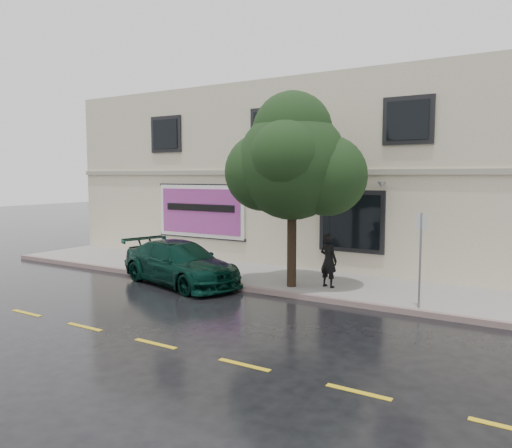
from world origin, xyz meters
The scene contains 12 objects.
ground centered at (0.00, 0.00, 0.00)m, with size 90.00×90.00×0.00m, color black.
sidewalk centered at (0.00, 3.25, 0.07)m, with size 20.00×3.50×0.15m, color gray.
curb centered at (0.00, 1.50, 0.07)m, with size 20.00×0.18×0.16m, color gray.
road_marking centered at (0.00, -3.50, 0.01)m, with size 19.00×0.12×0.01m, color gold.
building centered at (0.00, 9.00, 3.50)m, with size 20.00×8.12×7.00m.
billboard centered at (-3.20, 4.92, 2.05)m, with size 4.30×0.16×2.20m.
car centered at (-1.13, 1.20, 0.69)m, with size 2.08×4.72×1.37m, color black.
pedestrian centered at (3.36, 2.69, 0.96)m, with size 0.59×0.39×1.62m, color black.
umbrella centered at (3.36, 2.69, 2.09)m, with size 0.88×0.88×0.65m, color black.
street_tree centered at (2.38, 2.20, 3.79)m, with size 3.27×3.27×5.29m.
fire_hydrant centered at (-1.50, 1.80, 0.54)m, with size 0.33×0.31×0.80m.
sign_pole centered at (6.27, 1.70, 1.61)m, with size 0.30×0.06×2.41m.
Camera 1 is at (9.27, -10.94, 3.48)m, focal length 35.00 mm.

